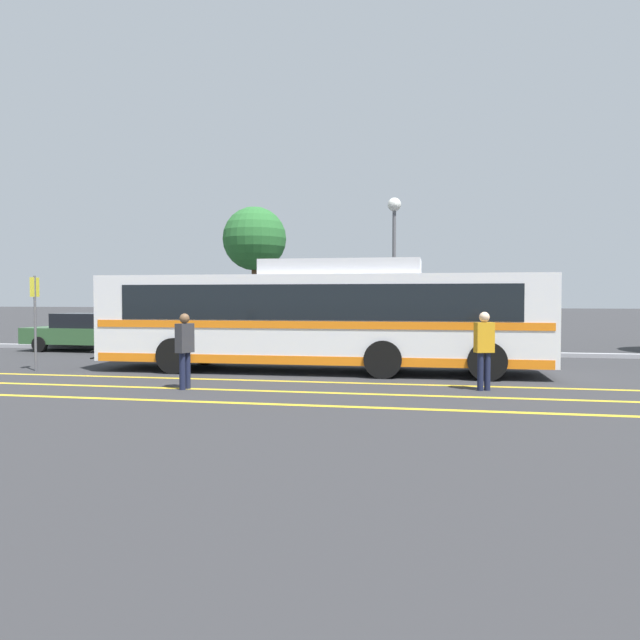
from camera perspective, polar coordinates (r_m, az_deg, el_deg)
ground_plane at (r=18.19m, az=0.02°, el=-4.63°), size 220.00×220.00×0.00m
lane_strip_0 at (r=15.78m, az=-1.54°, el=-5.65°), size 32.62×0.20×0.01m
lane_strip_1 at (r=14.15m, az=-3.05°, el=-6.55°), size 32.62×0.20×0.01m
lane_strip_2 at (r=12.56m, az=-4.91°, el=-7.65°), size 32.62×0.20×0.01m
curb_strip at (r=23.73m, az=2.76°, el=-2.88°), size 40.62×0.36×0.15m
transit_bus at (r=17.79m, az=0.07°, el=0.36°), size 12.97×2.81×3.18m
parked_car_0 at (r=26.39m, az=-20.54°, el=-1.05°), size 4.96×2.10×1.50m
parked_car_1 at (r=24.14m, az=-8.92°, el=-1.45°), size 4.76×1.87×1.25m
pedestrian_0 at (r=14.73m, az=-12.26°, el=-2.34°), size 0.35×0.47×1.75m
pedestrian_1 at (r=14.67m, az=14.77°, el=-2.27°), size 0.47×0.36×1.80m
bus_stop_sign at (r=19.76m, az=-24.61°, el=0.73°), size 0.07×0.40×2.75m
street_lamp at (r=24.32m, az=6.80°, el=7.46°), size 0.52×0.52×5.95m
tree_0 at (r=29.04m, az=-6.01°, el=7.34°), size 2.92×2.92×6.29m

